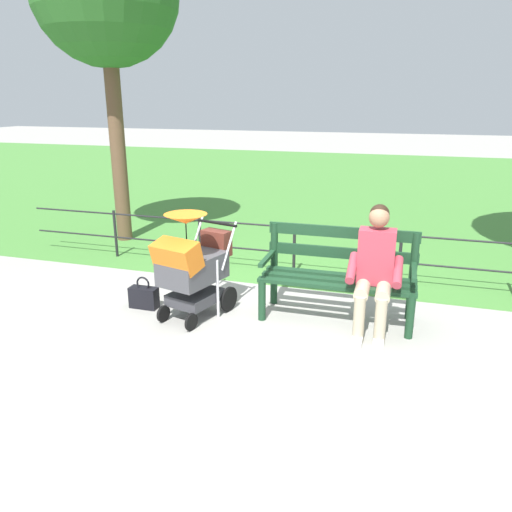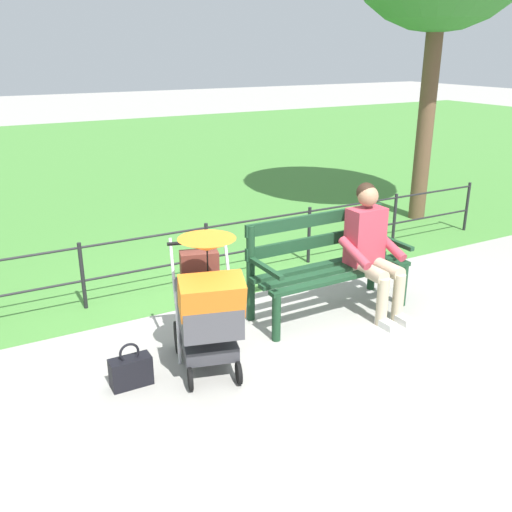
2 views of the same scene
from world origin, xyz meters
The scene contains 7 objects.
ground_plane centered at (0.00, 0.00, 0.00)m, with size 60.00×60.00×0.00m, color #9E9B93.
grass_lawn centered at (0.00, -8.80, 0.00)m, with size 40.00×16.00×0.01m, color #478438.
park_bench centered at (-0.75, -0.12, 0.53)m, with size 1.61×0.62×0.96m.
person_on_bench centered at (-1.13, 0.11, 0.68)m, with size 0.54×0.74×1.28m.
stroller centered at (0.72, 0.35, 0.59)m, with size 0.71×0.98×1.15m.
handbag centered at (1.36, 0.29, 0.13)m, with size 0.32×0.14×0.37m.
park_fence centered at (-0.28, -1.29, 0.42)m, with size 8.10×0.04×0.70m.
Camera 1 is at (-1.39, 4.91, 2.27)m, focal length 35.18 mm.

